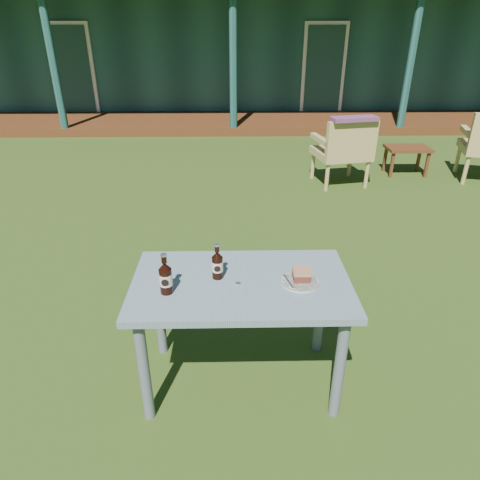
{
  "coord_description": "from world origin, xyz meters",
  "views": [
    {
      "loc": [
        -0.05,
        -3.58,
        1.99
      ],
      "look_at": [
        0.0,
        -1.3,
        0.82
      ],
      "focal_mm": 32.0,
      "sensor_mm": 36.0,
      "label": 1
    }
  ],
  "objects_px": {
    "armchair_left": "(344,148)",
    "cake_slice": "(301,274)",
    "plate": "(300,281)",
    "cola_bottle_near": "(217,264)",
    "side_table": "(408,151)",
    "cola_bottle_far": "(166,277)",
    "cafe_table": "(241,296)"
  },
  "relations": [
    {
      "from": "cafe_table",
      "to": "cola_bottle_near",
      "type": "xyz_separation_m",
      "value": [
        -0.13,
        0.04,
        0.18
      ]
    },
    {
      "from": "cola_bottle_far",
      "to": "side_table",
      "type": "height_order",
      "value": "cola_bottle_far"
    },
    {
      "from": "cake_slice",
      "to": "cola_bottle_near",
      "type": "relative_size",
      "value": 0.44
    },
    {
      "from": "plate",
      "to": "cafe_table",
      "type": "bearing_deg",
      "value": 176.07
    },
    {
      "from": "cake_slice",
      "to": "cola_bottle_far",
      "type": "height_order",
      "value": "cola_bottle_far"
    },
    {
      "from": "cafe_table",
      "to": "plate",
      "type": "height_order",
      "value": "plate"
    },
    {
      "from": "armchair_left",
      "to": "plate",
      "type": "bearing_deg",
      "value": -107.45
    },
    {
      "from": "cola_bottle_far",
      "to": "armchair_left",
      "type": "xyz_separation_m",
      "value": [
        1.83,
        3.63,
        -0.31
      ]
    },
    {
      "from": "cafe_table",
      "to": "plate",
      "type": "xyz_separation_m",
      "value": [
        0.32,
        -0.02,
        0.11
      ]
    },
    {
      "from": "cake_slice",
      "to": "cola_bottle_far",
      "type": "bearing_deg",
      "value": -172.79
    },
    {
      "from": "cake_slice",
      "to": "cafe_table",
      "type": "bearing_deg",
      "value": 178.41
    },
    {
      "from": "cola_bottle_near",
      "to": "cafe_table",
      "type": "bearing_deg",
      "value": -17.63
    },
    {
      "from": "cafe_table",
      "to": "cola_bottle_far",
      "type": "height_order",
      "value": "cola_bottle_far"
    },
    {
      "from": "side_table",
      "to": "cola_bottle_near",
      "type": "bearing_deg",
      "value": -123.41
    },
    {
      "from": "armchair_left",
      "to": "cake_slice",
      "type": "bearing_deg",
      "value": -107.39
    },
    {
      "from": "cola_bottle_far",
      "to": "armchair_left",
      "type": "distance_m",
      "value": 4.07
    },
    {
      "from": "cola_bottle_near",
      "to": "cola_bottle_far",
      "type": "distance_m",
      "value": 0.3
    },
    {
      "from": "armchair_left",
      "to": "cola_bottle_far",
      "type": "bearing_deg",
      "value": -116.73
    },
    {
      "from": "cafe_table",
      "to": "armchair_left",
      "type": "relative_size",
      "value": 1.34
    },
    {
      "from": "cafe_table",
      "to": "cola_bottle_far",
      "type": "distance_m",
      "value": 0.45
    },
    {
      "from": "cola_bottle_near",
      "to": "side_table",
      "type": "relative_size",
      "value": 0.35
    },
    {
      "from": "cola_bottle_near",
      "to": "plate",
      "type": "bearing_deg",
      "value": -7.99
    },
    {
      "from": "side_table",
      "to": "cake_slice",
      "type": "bearing_deg",
      "value": -118.23
    },
    {
      "from": "cafe_table",
      "to": "cola_bottle_near",
      "type": "distance_m",
      "value": 0.23
    },
    {
      "from": "cola_bottle_near",
      "to": "armchair_left",
      "type": "distance_m",
      "value": 3.83
    },
    {
      "from": "armchair_left",
      "to": "side_table",
      "type": "distance_m",
      "value": 1.14
    },
    {
      "from": "cola_bottle_far",
      "to": "side_table",
      "type": "distance_m",
      "value": 5.0
    },
    {
      "from": "plate",
      "to": "side_table",
      "type": "relative_size",
      "value": 0.34
    },
    {
      "from": "cola_bottle_near",
      "to": "armchair_left",
      "type": "height_order",
      "value": "cola_bottle_near"
    },
    {
      "from": "cola_bottle_near",
      "to": "armchair_left",
      "type": "relative_size",
      "value": 0.23
    },
    {
      "from": "plate",
      "to": "cola_bottle_far",
      "type": "relative_size",
      "value": 0.89
    },
    {
      "from": "plate",
      "to": "armchair_left",
      "type": "relative_size",
      "value": 0.23
    }
  ]
}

